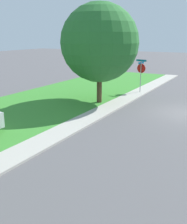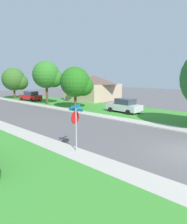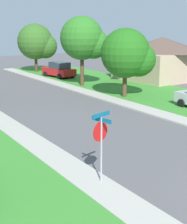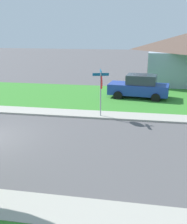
# 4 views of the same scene
# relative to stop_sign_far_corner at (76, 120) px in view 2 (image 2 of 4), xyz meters

# --- Properties ---
(sidewalk_east) EXTENTS (1.40, 56.00, 0.10)m
(sidewalk_east) POSITION_rel_stop_sign_far_corner_xyz_m (9.10, 7.11, -1.84)
(sidewalk_east) COLOR #ADA89E
(sidewalk_east) RESTS_ON ground
(lawn_east) EXTENTS (8.00, 56.00, 0.08)m
(lawn_east) POSITION_rel_stop_sign_far_corner_xyz_m (13.80, 7.11, -1.85)
(lawn_east) COLOR #38842D
(lawn_east) RESTS_ON ground
(sidewalk_west) EXTENTS (1.40, 56.00, 0.10)m
(sidewalk_west) POSITION_rel_stop_sign_far_corner_xyz_m (-0.30, 7.11, -1.84)
(sidewalk_west) COLOR #ADA89E
(sidewalk_west) RESTS_ON ground
(stop_sign_far_corner) EXTENTS (0.90, 0.90, 2.77)m
(stop_sign_far_corner) POSITION_rel_stop_sign_far_corner_xyz_m (0.00, 0.00, 0.00)
(stop_sign_far_corner) COLOR #9E9EA3
(stop_sign_far_corner) RESTS_ON ground
(car_silver_kerbside_mid) EXTENTS (2.29, 4.43, 1.76)m
(car_silver_kerbside_mid) POSITION_rel_stop_sign_far_corner_xyz_m (12.58, 5.15, -1.01)
(car_silver_kerbside_mid) COLOR silver
(car_silver_kerbside_mid) RESTS_ON ground
(car_red_behind_trees) EXTENTS (2.47, 4.51, 1.76)m
(car_red_behind_trees) POSITION_rel_stop_sign_far_corner_xyz_m (11.34, 24.49, -1.01)
(car_red_behind_trees) COLOR red
(car_red_behind_trees) RESTS_ON ground
(tree_sidewalk_near) EXTENTS (4.74, 4.41, 6.05)m
(tree_sidewalk_near) POSITION_rel_stop_sign_far_corner_xyz_m (11.27, 29.82, 1.81)
(tree_sidewalk_near) COLOR #4C3823
(tree_sidewalk_near) RESTS_ON ground
(tree_sidewalk_mid) EXTENTS (4.44, 4.13, 6.70)m
(tree_sidewalk_mid) POSITION_rel_stop_sign_far_corner_xyz_m (10.75, 18.00, 2.60)
(tree_sidewalk_mid) COLOR #4C3823
(tree_sidewalk_mid) RESTS_ON ground
(tree_across_left) EXTENTS (4.30, 4.00, 5.64)m
(tree_across_left) POSITION_rel_stop_sign_far_corner_xyz_m (10.84, 11.55, 1.62)
(tree_across_left) COLOR #4C3823
(tree_across_left) RESTS_ON ground
(house_right_setback) EXTENTS (9.36, 8.22, 4.60)m
(house_right_setback) POSITION_rel_stop_sign_far_corner_xyz_m (20.24, 17.17, 0.49)
(house_right_setback) COLOR tan
(house_right_setback) RESTS_ON ground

